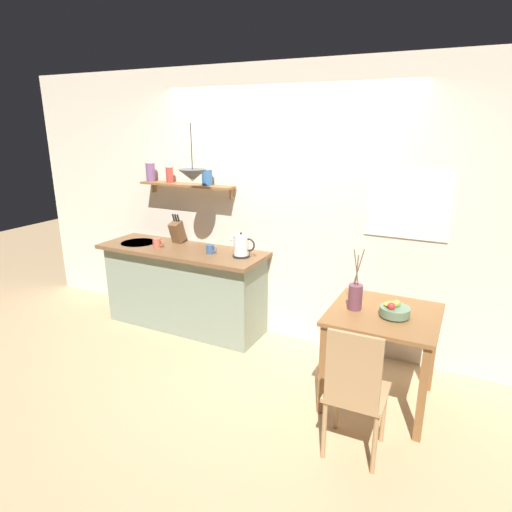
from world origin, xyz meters
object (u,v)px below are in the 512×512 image
(coffee_mug_spare, at_px, (210,249))
(pendant_lamp, at_px, (193,175))
(electric_kettle, at_px, (241,246))
(knife_block, at_px, (177,231))
(dining_chair_near, at_px, (355,388))
(dining_table, at_px, (383,329))
(twig_vase, at_px, (355,296))
(fruit_bowl, at_px, (394,310))
(coffee_mug_by_sink, at_px, (157,243))

(coffee_mug_spare, distance_m, pendant_lamp, 0.75)
(electric_kettle, relative_size, knife_block, 0.81)
(dining_chair_near, bearing_deg, dining_table, 87.82)
(twig_vase, height_order, knife_block, twig_vase)
(fruit_bowl, xyz_separation_m, coffee_mug_spare, (-1.88, 0.43, 0.12))
(fruit_bowl, xyz_separation_m, twig_vase, (-0.30, 0.01, 0.05))
(coffee_mug_by_sink, bearing_deg, twig_vase, -9.36)
(knife_block, relative_size, coffee_mug_spare, 2.69)
(electric_kettle, height_order, coffee_mug_spare, electric_kettle)
(knife_block, bearing_deg, fruit_bowl, -14.28)
(dining_table, height_order, electric_kettle, electric_kettle)
(fruit_bowl, xyz_separation_m, knife_block, (-2.42, 0.62, 0.20))
(dining_table, distance_m, dining_chair_near, 0.73)
(dining_table, relative_size, pendant_lamp, 1.52)
(twig_vase, height_order, coffee_mug_spare, twig_vase)
(twig_vase, relative_size, pendant_lamp, 0.92)
(coffee_mug_spare, bearing_deg, pendant_lamp, -144.89)
(coffee_mug_spare, bearing_deg, knife_block, 161.34)
(coffee_mug_by_sink, distance_m, pendant_lamp, 0.89)
(dining_chair_near, bearing_deg, twig_vase, 105.95)
(dining_chair_near, xyz_separation_m, pendant_lamp, (-1.90, 1.02, 1.15))
(twig_vase, bearing_deg, knife_block, 164.03)
(dining_chair_near, bearing_deg, fruit_bowl, 81.14)
(fruit_bowl, height_order, twig_vase, twig_vase)
(dining_chair_near, relative_size, electric_kettle, 3.66)
(coffee_mug_by_sink, relative_size, pendant_lamp, 0.25)
(fruit_bowl, height_order, coffee_mug_by_sink, coffee_mug_by_sink)
(coffee_mug_by_sink, height_order, coffee_mug_spare, coffee_mug_by_sink)
(knife_block, distance_m, coffee_mug_spare, 0.57)
(dining_chair_near, distance_m, coffee_mug_spare, 2.13)
(knife_block, height_order, coffee_mug_by_sink, knife_block)
(twig_vase, relative_size, electric_kettle, 1.86)
(fruit_bowl, relative_size, electric_kettle, 0.85)
(fruit_bowl, distance_m, knife_block, 2.50)
(coffee_mug_by_sink, height_order, pendant_lamp, pendant_lamp)
(pendant_lamp, bearing_deg, dining_chair_near, -28.36)
(electric_kettle, xyz_separation_m, coffee_mug_by_sink, (-0.95, -0.11, -0.06))
(dining_chair_near, height_order, electric_kettle, electric_kettle)
(dining_table, xyz_separation_m, dining_chair_near, (-0.03, -0.72, -0.11))
(pendant_lamp, bearing_deg, dining_table, -9.04)
(dining_chair_near, height_order, twig_vase, twig_vase)
(dining_table, height_order, knife_block, knife_block)
(knife_block, bearing_deg, twig_vase, -15.97)
(fruit_bowl, distance_m, coffee_mug_by_sink, 2.53)
(dining_chair_near, distance_m, electric_kettle, 1.91)
(knife_block, xyz_separation_m, coffee_mug_by_sink, (-0.09, -0.24, -0.08))
(dining_table, distance_m, coffee_mug_spare, 1.87)
(dining_table, height_order, dining_chair_near, dining_chair_near)
(dining_chair_near, xyz_separation_m, knife_block, (-2.31, 1.29, 0.50))
(fruit_bowl, distance_m, coffee_mug_spare, 1.93)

